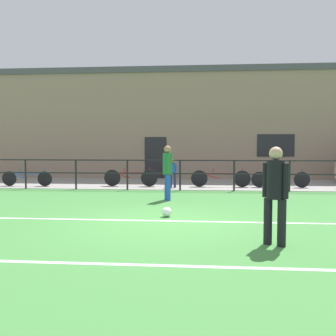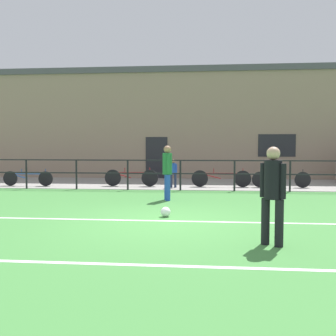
{
  "view_description": "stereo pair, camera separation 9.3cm",
  "coord_description": "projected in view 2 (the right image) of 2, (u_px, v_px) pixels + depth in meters",
  "views": [
    {
      "loc": [
        0.83,
        -8.41,
        1.7
      ],
      "look_at": [
        -0.31,
        4.4,
        0.94
      ],
      "focal_mm": 41.42,
      "sensor_mm": 36.0,
      "label": 1
    },
    {
      "loc": [
        0.92,
        -8.4,
        1.7
      ],
      "look_at": [
        -0.31,
        4.4,
        0.94
      ],
      "focal_mm": 41.42,
      "sensor_mm": 36.0,
      "label": 2
    }
  ],
  "objects": [
    {
      "name": "bicycle_parked_4",
      "position": [
        28.0,
        178.0,
        15.91
      ],
      "size": [
        2.12,
        0.04,
        0.71
      ],
      "color": "black",
      "rests_on": "pavement_strip"
    },
    {
      "name": "bicycle_parked_3",
      "position": [
        281.0,
        179.0,
        15.3
      ],
      "size": [
        2.28,
        0.04,
        0.73
      ],
      "color": "black",
      "rests_on": "pavement_strip"
    },
    {
      "name": "pavement_strip",
      "position": [
        184.0,
        184.0,
        16.98
      ],
      "size": [
        48.0,
        5.0,
        0.02
      ],
      "primitive_type": "cube",
      "color": "gray",
      "rests_on": "ground"
    },
    {
      "name": "spectator_child",
      "position": [
        173.0,
        172.0,
        15.26
      ],
      "size": [
        0.3,
        0.19,
        1.11
      ],
      "rotation": [
        0.0,
        0.0,
        3.4
      ],
      "color": "#232D4C",
      "rests_on": "pavement_strip"
    },
    {
      "name": "ground",
      "position": [
        163.0,
        223.0,
        8.54
      ],
      "size": [
        60.0,
        44.0,
        0.04
      ],
      "primitive_type": "cube",
      "color": "#42843D"
    },
    {
      "name": "bicycle_parked_2",
      "position": [
        131.0,
        178.0,
        15.79
      ],
      "size": [
        2.2,
        0.04,
        0.77
      ],
      "color": "black",
      "rests_on": "pavement_strip"
    },
    {
      "name": "field_line_touchline",
      "position": [
        164.0,
        221.0,
        8.67
      ],
      "size": [
        36.0,
        0.11,
        0.0
      ],
      "primitive_type": "cube",
      "color": "white",
      "rests_on": "ground"
    },
    {
      "name": "player_striker",
      "position": [
        167.0,
        169.0,
        11.89
      ],
      "size": [
        0.29,
        0.45,
        1.68
      ],
      "rotation": [
        0.0,
        0.0,
        4.97
      ],
      "color": "blue",
      "rests_on": "ground"
    },
    {
      "name": "player_goalkeeper",
      "position": [
        273.0,
        190.0,
        6.5
      ],
      "size": [
        0.4,
        0.31,
        1.67
      ],
      "rotation": [
        0.0,
        0.0,
        5.68
      ],
      "color": "black",
      "rests_on": "ground"
    },
    {
      "name": "bicycle_parked_1",
      "position": [
        221.0,
        178.0,
        15.52
      ],
      "size": [
        2.38,
        0.04,
        0.76
      ],
      "color": "black",
      "rests_on": "pavement_strip"
    },
    {
      "name": "clubhouse_facade",
      "position": [
        188.0,
        124.0,
        20.49
      ],
      "size": [
        28.0,
        2.56,
        5.63
      ],
      "color": "gray",
      "rests_on": "ground"
    },
    {
      "name": "perimeter_fence",
      "position": [
        180.0,
        171.0,
        14.46
      ],
      "size": [
        36.07,
        0.07,
        1.15
      ],
      "color": "black",
      "rests_on": "ground"
    },
    {
      "name": "soccer_ball_match",
      "position": [
        166.0,
        212.0,
        9.16
      ],
      "size": [
        0.24,
        0.24,
        0.24
      ],
      "primitive_type": "sphere",
      "color": "white",
      "rests_on": "ground"
    },
    {
      "name": "field_line_hash",
      "position": [
        140.0,
        265.0,
        5.48
      ],
      "size": [
        36.0,
        0.11,
        0.0
      ],
      "primitive_type": "cube",
      "color": "white",
      "rests_on": "ground"
    }
  ]
}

